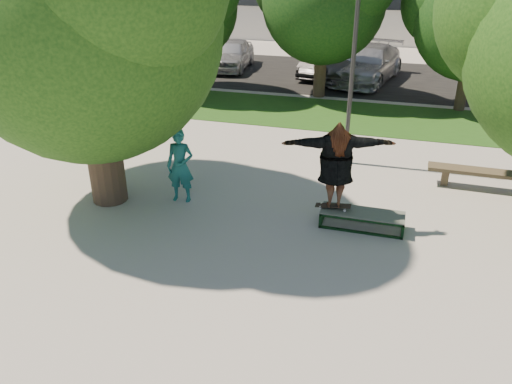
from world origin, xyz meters
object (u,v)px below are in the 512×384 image
(bystander, at_px, (180,166))
(car_dark, at_px, (322,62))
(lamppost, at_px, (354,51))
(grind_box, at_px, (362,220))
(car_silver_a, at_px, (232,54))
(bench, at_px, (499,175))
(car_silver_b, at_px, (368,64))
(car_grey, at_px, (343,61))
(tree_left, at_px, (83,8))

(bystander, distance_m, car_dark, 14.27)
(lamppost, height_order, grind_box, lamppost)
(bystander, height_order, car_dark, bystander)
(grind_box, relative_size, car_dark, 0.45)
(grind_box, distance_m, car_silver_a, 16.70)
(bystander, distance_m, bench, 7.92)
(car_silver_b, bearing_deg, car_dark, 178.91)
(grind_box, relative_size, car_silver_b, 0.33)
(grind_box, distance_m, car_grey, 14.39)
(tree_left, bearing_deg, bystander, 12.13)
(tree_left, relative_size, car_grey, 1.27)
(car_dark, bearing_deg, grind_box, -71.61)
(car_silver_a, height_order, car_dark, car_silver_a)
(car_dark, bearing_deg, lamppost, -71.52)
(car_silver_a, relative_size, car_dark, 1.08)
(bystander, bearing_deg, grind_box, -7.92)
(grind_box, xyz_separation_m, car_grey, (-2.33, 14.18, 0.59))
(grind_box, bearing_deg, car_dark, 103.16)
(car_silver_a, bearing_deg, grind_box, -66.97)
(bystander, relative_size, car_silver_a, 0.41)
(tree_left, bearing_deg, car_dark, 79.27)
(grind_box, height_order, bench, bench)
(tree_left, distance_m, bystander, 3.97)
(car_grey, xyz_separation_m, car_silver_b, (1.18, -0.32, 0.02))
(car_grey, height_order, car_silver_b, car_silver_b)
(car_grey, relative_size, car_silver_b, 1.02)
(bench, height_order, car_silver_b, car_silver_b)
(grind_box, height_order, car_silver_a, car_silver_a)
(grind_box, height_order, car_grey, car_grey)
(car_grey, bearing_deg, bystander, -108.70)
(lamppost, xyz_separation_m, car_grey, (-1.50, 10.55, -2.37))
(tree_left, bearing_deg, car_silver_b, 70.63)
(car_dark, bearing_deg, tree_left, -95.50)
(lamppost, xyz_separation_m, grind_box, (0.83, -3.64, -2.96))
(bystander, xyz_separation_m, car_dark, (0.98, 14.23, -0.24))
(car_silver_a, xyz_separation_m, car_grey, (5.71, -0.44, 0.04))
(bystander, bearing_deg, bench, 13.74)
(bench, bearing_deg, car_silver_a, 134.23)
(lamppost, distance_m, grind_box, 4.77)
(bench, distance_m, car_grey, 12.59)
(bystander, distance_m, car_silver_a, 14.97)
(car_silver_a, bearing_deg, tree_left, -88.45)
(lamppost, relative_size, car_silver_a, 1.40)
(lamppost, height_order, bench, lamppost)
(car_silver_a, relative_size, car_silver_b, 0.79)
(car_silver_b, bearing_deg, lamppost, -76.81)
(bystander, distance_m, car_silver_b, 14.11)
(tree_left, height_order, lamppost, tree_left)
(grind_box, xyz_separation_m, car_silver_b, (-1.16, 13.87, 0.61))
(car_grey, bearing_deg, car_silver_a, 165.03)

